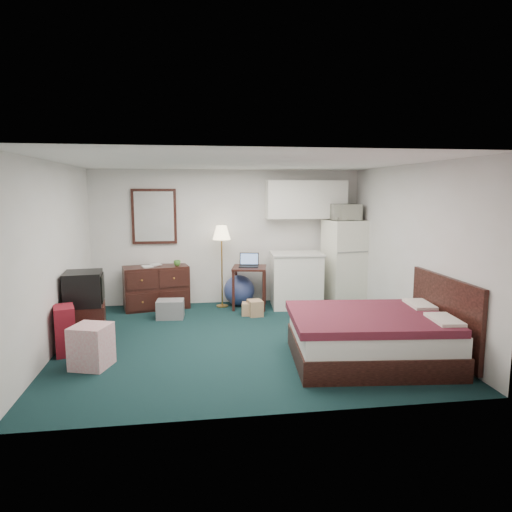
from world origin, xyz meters
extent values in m
cube|color=black|center=(0.00, 0.00, 0.00)|extent=(5.00, 4.50, 0.01)
cube|color=silver|center=(0.00, 0.00, 2.50)|extent=(5.00, 4.50, 0.01)
cube|color=silver|center=(0.00, 2.25, 1.25)|extent=(5.00, 0.01, 2.50)
cube|color=silver|center=(0.00, -2.25, 1.25)|extent=(5.00, 0.01, 2.50)
cube|color=silver|center=(-2.50, 0.00, 1.25)|extent=(0.01, 4.50, 2.50)
cube|color=silver|center=(2.50, 0.00, 1.25)|extent=(0.01, 4.50, 2.50)
sphere|color=navy|center=(0.17, 1.96, 0.28)|extent=(0.58, 0.58, 0.57)
imported|color=white|center=(2.12, 1.81, 1.76)|extent=(0.54, 0.30, 0.37)
imported|color=olive|center=(-1.56, 1.87, 0.90)|extent=(0.18, 0.07, 0.25)
imported|color=olive|center=(-1.42, 2.05, 0.89)|extent=(0.17, 0.09, 0.23)
imported|color=#468031|center=(-0.95, 1.96, 0.84)|extent=(0.16, 0.15, 0.13)
camera|label=1|loc=(-0.72, -6.27, 2.12)|focal=32.00mm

